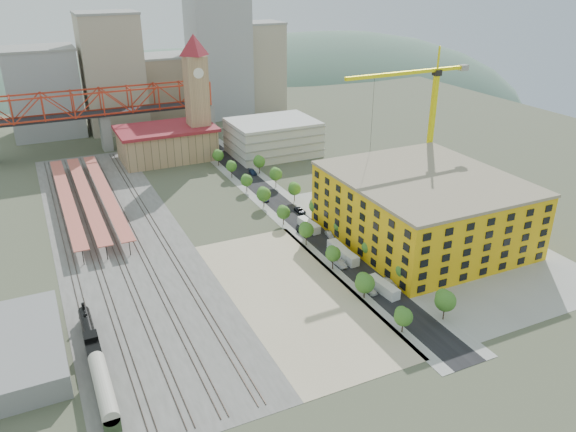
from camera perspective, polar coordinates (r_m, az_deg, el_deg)
name	(u,v)px	position (r m, az deg, el deg)	size (l,w,h in m)	color
ground	(258,238)	(161.21, -3.10, -2.24)	(400.00, 400.00, 0.00)	#474C38
ballast_strip	(119,237)	(168.53, -16.82, -2.08)	(36.00, 165.00, 0.06)	#605E59
dirt_lot	(293,294)	(134.62, 0.50, -7.96)	(28.00, 67.00, 0.06)	tan
street_asphalt	(286,210)	(179.47, -0.22, 0.66)	(12.00, 170.00, 0.06)	black
sidewalk_west	(270,213)	(177.41, -1.83, 0.36)	(3.00, 170.00, 0.04)	gray
sidewalk_east	(301,207)	(181.68, 1.35, 0.96)	(3.00, 170.00, 0.04)	gray
construction_pad	(428,236)	(167.02, 14.05, -1.99)	(50.00, 90.00, 0.06)	gray
rail_tracks	(112,238)	(168.29, -17.43, -2.15)	(26.56, 160.00, 0.18)	#382B23
platform_canopies	(86,195)	(191.79, -19.84, 2.03)	(16.00, 80.00, 4.12)	#C6574C
station_hall	(167,143)	(230.79, -12.19, 7.28)	(38.00, 24.00, 13.10)	tan
clock_tower	(196,85)	(226.85, -9.30, 12.96)	(12.00, 12.00, 52.00)	tan
parking_garage	(273,137)	(232.09, -1.54, 8.00)	(34.00, 26.00, 14.00)	silver
truss_bridge	(102,105)	(246.45, -18.35, 10.61)	(94.00, 9.60, 25.60)	gray
construction_building	(423,208)	(161.42, 13.54, 0.79)	(44.60, 50.60, 18.80)	yellow
warehouse	(4,353)	(125.49, -26.92, -12.29)	(22.00, 32.00, 5.00)	gray
street_trees	(300,221)	(171.27, 1.20, -0.55)	(15.40, 124.40, 8.00)	#356C20
skyline	(158,75)	(287.21, -13.03, 13.80)	(133.00, 46.00, 60.00)	#9EA0A3
distant_hills	(184,183)	(433.50, -10.54, 3.35)	(647.00, 264.00, 227.00)	#4C6B59
locomotive	(90,334)	(125.15, -19.51, -11.27)	(2.71, 20.92, 5.23)	black
coach	(104,391)	(108.63, -18.19, -16.55)	(3.00, 17.44, 5.47)	#2A3D21
tower_crane	(426,108)	(185.85, 13.82, 10.62)	(45.88, 3.34, 48.96)	#FBEC10
site_trailer_a	(383,287)	(136.79, 9.65, -7.15)	(2.52, 9.58, 2.62)	silver
site_trailer_b	(345,255)	(149.59, 5.83, -4.00)	(2.54, 9.66, 2.64)	silver
site_trailer_c	(340,251)	(151.69, 5.28, -3.53)	(2.63, 9.98, 2.73)	silver
site_trailer_d	(309,225)	(165.90, 2.13, -0.94)	(2.44, 9.26, 2.53)	silver
car_0	(370,290)	(136.29, 8.35, -7.47)	(1.69, 4.20, 1.43)	white
car_1	(340,263)	(146.68, 5.28, -4.81)	(1.71, 4.89, 1.61)	#A0A1A6
car_2	(304,232)	(162.84, 1.60, -1.65)	(2.40, 5.20, 1.45)	black
car_3	(265,199)	(186.43, -2.35, 1.78)	(1.86, 4.58, 1.33)	navy
car_4	(389,283)	(139.76, 10.27, -6.71)	(1.89, 4.70, 1.60)	white
car_5	(329,234)	(161.96, 4.20, -1.88)	(1.39, 4.00, 1.32)	#AFAFB4
car_6	(300,211)	(176.98, 1.23, 0.54)	(2.30, 4.98, 1.38)	black
car_7	(253,172)	(210.74, -3.61, 4.47)	(2.06, 5.08, 1.47)	navy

